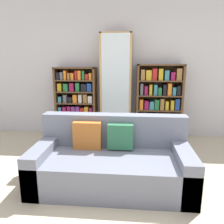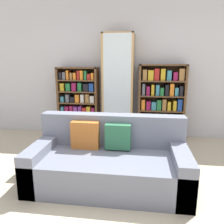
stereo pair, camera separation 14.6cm
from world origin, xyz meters
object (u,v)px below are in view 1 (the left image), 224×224
(bookshelf_left, at_px, (76,103))
(wine_bottle, at_px, (145,136))
(bookshelf_right, at_px, (159,103))
(display_cabinet, at_px, (116,88))
(couch, at_px, (112,162))

(bookshelf_left, distance_m, wine_bottle, 1.51)
(bookshelf_right, bearing_deg, display_cabinet, -178.91)
(bookshelf_right, bearing_deg, couch, -113.73)
(bookshelf_left, xyz_separation_m, wine_bottle, (1.37, -0.40, -0.51))
(display_cabinet, height_order, wine_bottle, display_cabinet)
(couch, height_order, wine_bottle, couch)
(couch, bearing_deg, bookshelf_left, 116.65)
(display_cabinet, bearing_deg, bookshelf_left, 178.87)
(display_cabinet, xyz_separation_m, bookshelf_right, (0.83, 0.02, -0.29))
(bookshelf_right, bearing_deg, bookshelf_left, -180.00)
(couch, xyz_separation_m, display_cabinet, (-0.07, 1.72, 0.72))
(bookshelf_right, xyz_separation_m, wine_bottle, (-0.27, -0.40, -0.55))
(couch, bearing_deg, display_cabinet, 92.33)
(couch, bearing_deg, wine_bottle, 69.67)
(couch, xyz_separation_m, bookshelf_left, (-0.87, 1.74, 0.40))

